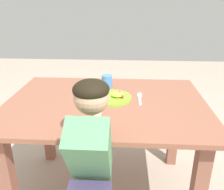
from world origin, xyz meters
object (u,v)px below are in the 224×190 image
(plate, at_px, (113,97))
(drinking_cup, at_px, (107,81))
(person, at_px, (91,186))
(fork, at_px, (140,98))
(spoon, at_px, (82,93))

(plate, relative_size, drinking_cup, 2.80)
(person, bearing_deg, plate, 83.45)
(drinking_cup, bearing_deg, person, -90.79)
(drinking_cup, bearing_deg, fork, -41.14)
(fork, bearing_deg, spoon, 82.97)
(person, bearing_deg, spoon, 102.85)
(plate, xyz_separation_m, person, (-0.07, -0.59, -0.19))
(plate, distance_m, spoon, 0.23)
(spoon, bearing_deg, fork, -108.35)
(drinking_cup, bearing_deg, plate, -75.19)
(fork, xyz_separation_m, drinking_cup, (-0.23, 0.20, 0.04))
(fork, xyz_separation_m, person, (-0.24, -0.61, -0.18))
(plate, distance_m, person, 0.63)
(fork, distance_m, drinking_cup, 0.31)
(fork, height_order, drinking_cup, drinking_cup)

